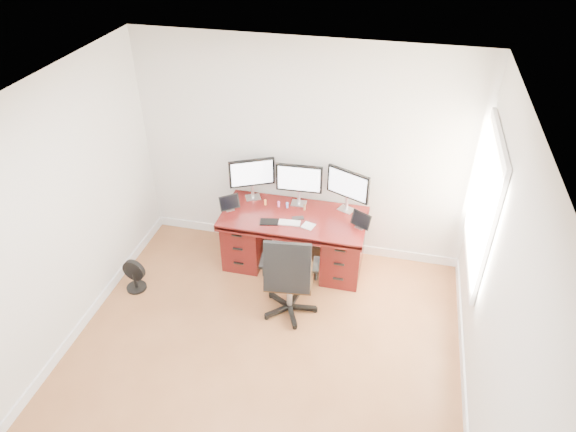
% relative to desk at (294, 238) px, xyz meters
% --- Properties ---
extents(ground, '(4.50, 4.50, 0.00)m').
position_rel_desk_xyz_m(ground, '(0.00, -1.83, -0.40)').
color(ground, '#915D38').
rests_on(ground, ground).
extents(back_wall, '(4.00, 0.10, 2.70)m').
position_rel_desk_xyz_m(back_wall, '(0.00, 0.42, 0.95)').
color(back_wall, silver).
rests_on(back_wall, ground).
extents(right_wall, '(0.10, 4.50, 2.70)m').
position_rel_desk_xyz_m(right_wall, '(2.00, -1.72, 0.95)').
color(right_wall, silver).
rests_on(right_wall, ground).
extents(desk, '(1.70, 0.80, 0.75)m').
position_rel_desk_xyz_m(desk, '(0.00, 0.00, 0.00)').
color(desk, '#4D100F').
rests_on(desk, ground).
extents(office_chair, '(0.65, 0.65, 1.10)m').
position_rel_desk_xyz_m(office_chair, '(0.13, -0.85, -0.04)').
color(office_chair, black).
rests_on(office_chair, ground).
extents(floor_fan, '(0.28, 0.23, 0.40)m').
position_rel_desk_xyz_m(floor_fan, '(-1.72, -0.88, -0.21)').
color(floor_fan, black).
rests_on(floor_fan, ground).
extents(monitor_left, '(0.51, 0.28, 0.53)m').
position_rel_desk_xyz_m(monitor_left, '(-0.58, 0.24, 0.68)').
color(monitor_left, silver).
rests_on(monitor_left, desk).
extents(monitor_center, '(0.55, 0.15, 0.53)m').
position_rel_desk_xyz_m(monitor_center, '(0.00, 0.24, 0.68)').
color(monitor_center, silver).
rests_on(monitor_center, desk).
extents(monitor_right, '(0.52, 0.26, 0.53)m').
position_rel_desk_xyz_m(monitor_right, '(0.58, 0.24, 0.68)').
color(monitor_right, silver).
rests_on(monitor_right, desk).
extents(tablet_left, '(0.23, 0.20, 0.19)m').
position_rel_desk_xyz_m(tablet_left, '(-0.77, -0.08, 0.43)').
color(tablet_left, silver).
rests_on(tablet_left, desk).
extents(tablet_right, '(0.24, 0.17, 0.19)m').
position_rel_desk_xyz_m(tablet_right, '(0.78, -0.08, 0.43)').
color(tablet_right, silver).
rests_on(tablet_right, desk).
extents(keyboard, '(0.26, 0.13, 0.01)m').
position_rel_desk_xyz_m(keyboard, '(-0.02, -0.19, 0.36)').
color(keyboard, silver).
rests_on(keyboard, desk).
extents(trackpad, '(0.16, 0.16, 0.01)m').
position_rel_desk_xyz_m(trackpad, '(0.21, -0.20, 0.35)').
color(trackpad, silver).
rests_on(trackpad, desk).
extents(drawing_tablet, '(0.23, 0.17, 0.01)m').
position_rel_desk_xyz_m(drawing_tablet, '(-0.25, -0.22, 0.35)').
color(drawing_tablet, black).
rests_on(drawing_tablet, desk).
extents(phone, '(0.15, 0.11, 0.01)m').
position_rel_desk_xyz_m(phone, '(0.06, -0.07, 0.35)').
color(phone, black).
rests_on(phone, desk).
extents(figurine_orange, '(0.03, 0.03, 0.08)m').
position_rel_desk_xyz_m(figurine_orange, '(-0.39, 0.12, 0.39)').
color(figurine_orange, '#F2963F').
rests_on(figurine_orange, desk).
extents(figurine_pink, '(0.03, 0.03, 0.08)m').
position_rel_desk_xyz_m(figurine_pink, '(-0.22, 0.12, 0.39)').
color(figurine_pink, pink).
rests_on(figurine_pink, desk).
extents(figurine_blue, '(0.03, 0.03, 0.08)m').
position_rel_desk_xyz_m(figurine_blue, '(-0.12, 0.12, 0.39)').
color(figurine_blue, '#6087EB').
rests_on(figurine_blue, desk).
extents(figurine_brown, '(0.03, 0.03, 0.08)m').
position_rel_desk_xyz_m(figurine_brown, '(0.10, 0.12, 0.39)').
color(figurine_brown, '#8D6745').
rests_on(figurine_brown, desk).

